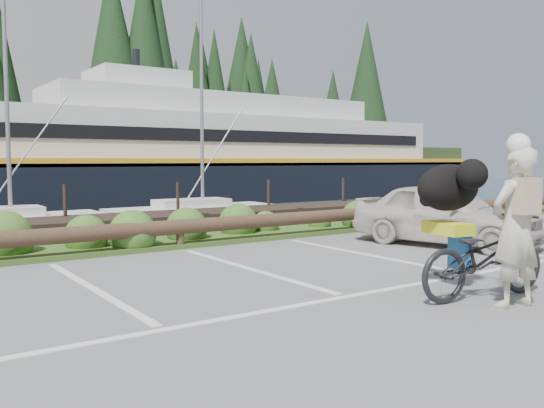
{
  "coord_description": "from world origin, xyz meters",
  "views": [
    {
      "loc": [
        -5.07,
        -5.97,
        1.81
      ],
      "look_at": [
        0.16,
        1.57,
        1.1
      ],
      "focal_mm": 38.0,
      "sensor_mm": 36.0,
      "label": 1
    }
  ],
  "objects": [
    {
      "name": "dog",
      "position": [
        1.53,
        -0.8,
        1.42
      ],
      "size": [
        0.71,
        1.2,
        0.65
      ],
      "primitive_type": "ellipsoid",
      "rotation": [
        0.0,
        0.0,
        1.43
      ],
      "color": "black",
      "rests_on": "bicycle"
    },
    {
      "name": "ground",
      "position": [
        0.0,
        0.0,
        0.0
      ],
      "size": [
        72.0,
        72.0,
        0.0
      ],
      "primitive_type": "plane",
      "color": "#5D5D5F"
    },
    {
      "name": "bicycle",
      "position": [
        1.43,
        -1.46,
        0.55
      ],
      "size": [
        2.16,
        1.01,
        1.09
      ],
      "primitive_type": "imported",
      "rotation": [
        0.0,
        0.0,
        1.43
      ],
      "color": "black",
      "rests_on": "ground"
    },
    {
      "name": "parked_car",
      "position": [
        4.81,
        1.85,
        0.66
      ],
      "size": [
        2.48,
        4.16,
        1.33
      ],
      "primitive_type": "imported",
      "rotation": [
        0.0,
        0.0,
        0.25
      ],
      "color": "beige",
      "rests_on": "ground"
    },
    {
      "name": "log_rail",
      "position": [
        0.0,
        4.6,
        0.0
      ],
      "size": [
        32.0,
        0.3,
        0.6
      ],
      "primitive_type": null,
      "color": "#443021",
      "rests_on": "ground"
    },
    {
      "name": "vegetation_strip",
      "position": [
        0.0,
        5.3,
        0.05
      ],
      "size": [
        34.0,
        1.6,
        0.1
      ],
      "primitive_type": "cube",
      "color": "#3D5B21",
      "rests_on": "ground"
    },
    {
      "name": "cyclist",
      "position": [
        1.36,
        -1.94,
        0.98
      ],
      "size": [
        0.78,
        0.57,
        1.97
      ],
      "primitive_type": "imported",
      "rotation": [
        0.0,
        0.0,
        3.0
      ],
      "color": "beige",
      "rests_on": "ground"
    }
  ]
}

